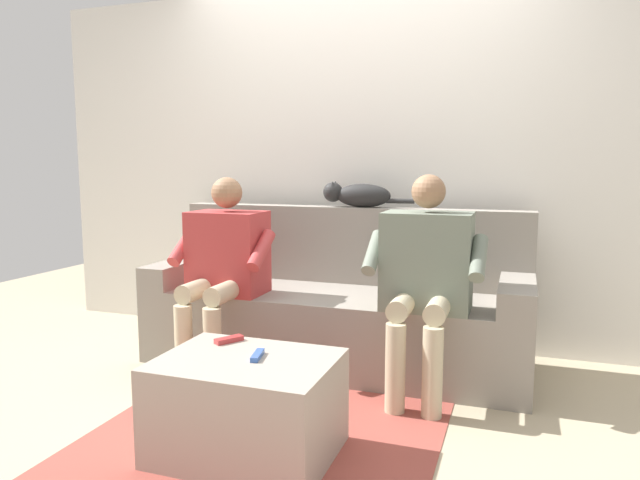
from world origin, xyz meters
name	(u,v)px	position (x,y,z in m)	size (l,w,h in m)	color
ground_plane	(293,406)	(0.00, 0.60, 0.00)	(8.00, 8.00, 0.00)	tan
back_wall	(361,166)	(0.00, -0.64, 1.20)	(4.71, 0.06, 2.41)	silver
couch	(337,311)	(0.00, -0.12, 0.31)	(2.28, 0.77, 0.94)	gray
coffee_table	(247,407)	(0.00, 1.12, 0.21)	(0.73, 0.55, 0.42)	#A89E8E
person_left_seated	(425,270)	(-0.59, 0.22, 0.67)	(0.61, 0.52, 1.16)	slate
person_right_seated	(224,261)	(0.59, 0.22, 0.65)	(0.58, 0.56, 1.14)	#B23838
cat_on_backrest	(357,195)	(-0.05, -0.38, 1.02)	(0.60, 0.14, 0.16)	black
remote_red	(229,340)	(0.17, 0.94, 0.43)	(0.13, 0.04, 0.02)	#B73333
remote_blue	(257,355)	(-0.04, 1.09, 0.43)	(0.13, 0.03, 0.02)	#3860B7
floor_rug	(264,436)	(0.00, 0.96, 0.00)	(1.53, 1.97, 0.01)	#9E473D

